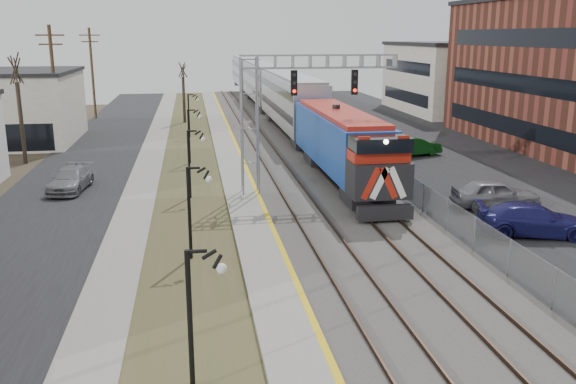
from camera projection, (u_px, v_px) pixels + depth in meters
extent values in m
cube|color=black|center=(77.00, 176.00, 40.87)|extent=(7.00, 120.00, 0.04)
cube|color=gray|center=(146.00, 174.00, 41.55)|extent=(2.00, 120.00, 0.08)
cube|color=#414424|center=(190.00, 172.00, 42.01)|extent=(4.00, 120.00, 0.06)
cube|color=gray|center=(234.00, 169.00, 42.44)|extent=(2.00, 120.00, 0.24)
cube|color=#595651|center=(304.00, 167.00, 43.20)|extent=(8.00, 120.00, 0.20)
cube|color=black|center=(463.00, 163.00, 45.04)|extent=(16.00, 120.00, 0.04)
cube|color=gold|center=(246.00, 167.00, 42.54)|extent=(0.24, 120.00, 0.01)
cube|color=#2D2119|center=(266.00, 166.00, 42.74)|extent=(0.08, 120.00, 0.15)
cube|color=#2D2119|center=(287.00, 166.00, 42.97)|extent=(0.08, 120.00, 0.15)
cube|color=#2D2119|center=(314.00, 165.00, 43.27)|extent=(0.08, 120.00, 0.15)
cube|color=#2D2119|center=(335.00, 164.00, 43.50)|extent=(0.08, 120.00, 0.15)
cube|color=#123D98|center=(343.00, 146.00, 37.95)|extent=(3.00, 17.00, 4.25)
cube|color=black|center=(385.00, 213.00, 30.07)|extent=(2.80, 0.50, 0.70)
cube|color=#989AA2|center=(291.00, 103.00, 57.23)|extent=(3.00, 22.00, 5.33)
cube|color=#989AA2|center=(262.00, 84.00, 79.03)|extent=(3.00, 22.00, 5.33)
cube|color=#989AA2|center=(246.00, 74.00, 100.84)|extent=(3.00, 22.00, 5.33)
cube|color=gray|center=(250.00, 129.00, 34.85)|extent=(1.00, 1.00, 8.00)
cube|color=gray|center=(319.00, 61.00, 34.52)|extent=(9.00, 0.80, 0.80)
cube|color=black|center=(294.00, 83.00, 34.15)|extent=(0.35, 0.25, 1.40)
cube|color=black|center=(354.00, 82.00, 34.68)|extent=(0.35, 0.25, 1.40)
cylinder|color=black|center=(190.00, 323.00, 15.69)|extent=(0.14, 0.14, 4.00)
cylinder|color=black|center=(189.00, 214.00, 25.26)|extent=(0.14, 0.14, 4.00)
cylinder|color=black|center=(189.00, 165.00, 34.82)|extent=(0.14, 0.14, 4.00)
cylinder|color=black|center=(189.00, 137.00, 44.38)|extent=(0.14, 0.14, 4.00)
cylinder|color=black|center=(189.00, 116.00, 55.86)|extent=(0.14, 0.14, 4.00)
cylinder|color=#4C3823|center=(55.00, 89.00, 48.74)|extent=(0.28, 0.28, 10.00)
cylinder|color=#4C3823|center=(92.00, 74.00, 67.86)|extent=(0.28, 0.28, 10.00)
cube|color=gray|center=(362.00, 156.00, 43.67)|extent=(0.04, 120.00, 1.60)
cube|color=beige|center=(468.00, 79.00, 74.86)|extent=(16.00, 18.00, 8.00)
cylinder|color=#382D23|center=(21.00, 123.00, 44.23)|extent=(0.30, 0.30, 5.95)
cylinder|color=#382D23|center=(184.00, 100.00, 65.23)|extent=(0.30, 0.30, 4.90)
imported|color=#171752|center=(533.00, 220.00, 28.60)|extent=(5.59, 3.46, 1.51)
imported|color=slate|center=(496.00, 194.00, 33.12)|extent=(4.86, 2.37, 1.60)
imported|color=#0E4713|center=(413.00, 147.00, 47.54)|extent=(4.76, 2.76, 1.48)
imported|color=gray|center=(70.00, 180.00, 36.89)|extent=(2.43, 4.89, 1.37)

